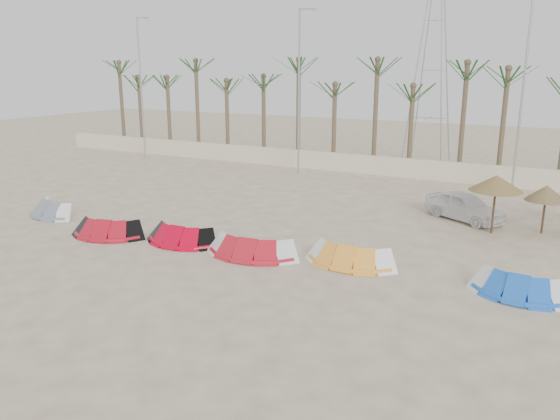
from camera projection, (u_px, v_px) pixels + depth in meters
The scene contains 16 objects.
ground at pixel (198, 286), 18.68m from camera, with size 120.00×120.00×0.00m, color beige.
boundary_wall at pixel (390, 166), 37.29m from camera, with size 60.00×0.30×1.30m, color beige.
palm_line at pixel (411, 79), 36.78m from camera, with size 52.00×4.00×7.70m.
lamp_a at pixel (141, 86), 43.35m from camera, with size 1.25×0.14×11.00m.
lamp_b at pixel (299, 89), 36.98m from camera, with size 1.25×0.14×11.00m.
lamp_c at pixel (523, 94), 30.62m from camera, with size 1.25×0.14×11.00m.
pylon at pixel (425, 164), 42.12m from camera, with size 3.00×3.00×14.00m, color #A5A8AD, non-canonical shape.
kite_grey at pixel (55, 207), 27.50m from camera, with size 3.27×2.01×0.90m.
kite_red_left at pixel (112, 226), 24.15m from camera, with size 3.56×2.25×0.90m.
kite_red_mid at pixel (185, 233), 23.23m from camera, with size 3.34×1.66×0.90m.
kite_red_right at pixel (255, 244), 21.73m from camera, with size 3.83×1.88×0.90m.
kite_orange at pixel (353, 252), 20.79m from camera, with size 3.48×1.59×0.90m.
kite_blue at pixel (520, 283), 17.90m from camera, with size 3.23×1.81×0.90m.
parasol_left at pixel (496, 183), 24.01m from camera, with size 2.34×2.34×2.66m.
parasol_mid at pixel (546, 193), 24.11m from camera, with size 1.81×1.81×2.22m.
car at pixel (464, 206), 26.55m from camera, with size 1.63×4.06×1.38m, color white.
Camera 1 is at (10.67, -14.02, 7.30)m, focal length 35.00 mm.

